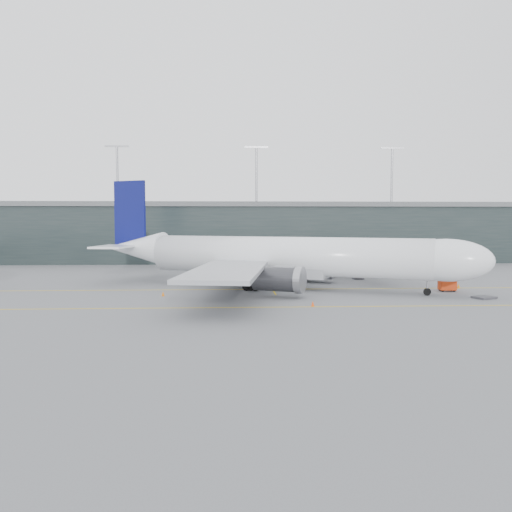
{
  "coord_description": "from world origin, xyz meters",
  "views": [
    {
      "loc": [
        -1.11,
        -79.85,
        10.44
      ],
      "look_at": [
        2.46,
        -4.0,
        5.13
      ],
      "focal_mm": 35.0,
      "sensor_mm": 36.0,
      "label": 1
    }
  ],
  "objects": [
    {
      "name": "taxiline_b",
      "position": [
        0.0,
        -20.0,
        0.01
      ],
      "size": [
        160.0,
        0.25,
        0.02
      ],
      "primitive_type": "cube",
      "color": "gold",
      "rests_on": "ground"
    },
    {
      "name": "cone_tail",
      "position": [
        -10.83,
        -10.36,
        0.34
      ],
      "size": [
        0.43,
        0.43,
        0.68
      ],
      "primitive_type": "cone",
      "color": "orange",
      "rests_on": "ground"
    },
    {
      "name": "cone_wing_stbd",
      "position": [
        8.73,
        -19.55,
        0.32
      ],
      "size": [
        0.4,
        0.4,
        0.64
      ],
      "primitive_type": "cone",
      "color": "#ED480D",
      "rests_on": "ground"
    },
    {
      "name": "gse_cart",
      "position": [
        30.89,
        -7.41,
        0.9
      ],
      "size": [
        2.43,
        1.6,
        1.62
      ],
      "rotation": [
        0.0,
        0.0,
        -0.04
      ],
      "color": "red",
      "rests_on": "ground"
    },
    {
      "name": "terminal",
      "position": [
        -0.0,
        58.0,
        7.62
      ],
      "size": [
        240.0,
        36.0,
        29.0
      ],
      "color": "#1D2728",
      "rests_on": "ground"
    },
    {
      "name": "baggage_dolly",
      "position": [
        32.88,
        -14.52,
        0.16
      ],
      "size": [
        3.3,
        3.01,
        0.27
      ],
      "primitive_type": "cube",
      "rotation": [
        0.0,
        0.0,
        0.39
      ],
      "color": "#3A393E",
      "rests_on": "ground"
    },
    {
      "name": "cone_wing_port",
      "position": [
        6.84,
        11.41,
        0.4
      ],
      "size": [
        0.5,
        0.5,
        0.8
      ],
      "primitive_type": "cone",
      "color": "#CB480B",
      "rests_on": "ground"
    },
    {
      "name": "uld_b",
      "position": [
        -2.47,
        10.83,
        0.84
      ],
      "size": [
        2.16,
        1.99,
        1.59
      ],
      "rotation": [
        0.0,
        0.0,
        0.42
      ],
      "color": "#333337",
      "rests_on": "ground"
    },
    {
      "name": "ground",
      "position": [
        0.0,
        0.0,
        0.0
      ],
      "size": [
        320.0,
        320.0,
        0.0
      ],
      "primitive_type": "plane",
      "color": "slate",
      "rests_on": "ground"
    },
    {
      "name": "uld_c",
      "position": [
        0.39,
        11.19,
        0.92
      ],
      "size": [
        2.12,
        1.79,
        1.75
      ],
      "rotation": [
        0.0,
        0.0,
        0.13
      ],
      "color": "#333337",
      "rests_on": "ground"
    },
    {
      "name": "main_aircraft",
      "position": [
        6.64,
        -2.72,
        4.91
      ],
      "size": [
        59.42,
        54.74,
        17.5
      ],
      "rotation": [
        0.0,
        0.0,
        -0.42
      ],
      "color": "white",
      "rests_on": "ground"
    },
    {
      "name": "taxiline_lead_main",
      "position": [
        5.0,
        20.0,
        0.01
      ],
      "size": [
        0.25,
        60.0,
        0.02
      ],
      "primitive_type": "cube",
      "color": "gold",
      "rests_on": "ground"
    },
    {
      "name": "cone_nose",
      "position": [
        34.02,
        -4.44,
        0.38
      ],
      "size": [
        0.48,
        0.48,
        0.76
      ],
      "primitive_type": "cone",
      "color": "orange",
      "rests_on": "ground"
    },
    {
      "name": "taxiline_a",
      "position": [
        0.0,
        -4.0,
        0.01
      ],
      "size": [
        160.0,
        0.25,
        0.02
      ],
      "primitive_type": "cube",
      "color": "gold",
      "rests_on": "ground"
    },
    {
      "name": "uld_a",
      "position": [
        -5.72,
        10.4,
        0.83
      ],
      "size": [
        1.99,
        1.72,
        1.59
      ],
      "rotation": [
        0.0,
        0.0,
        -0.21
      ],
      "color": "#333337",
      "rests_on": "ground"
    },
    {
      "name": "jet_bridge",
      "position": [
        20.4,
        21.68,
        4.4
      ],
      "size": [
        8.56,
        43.9,
        5.88
      ],
      "rotation": [
        0.0,
        0.0,
        0.15
      ],
      "color": "#2D2D32",
      "rests_on": "ground"
    }
  ]
}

